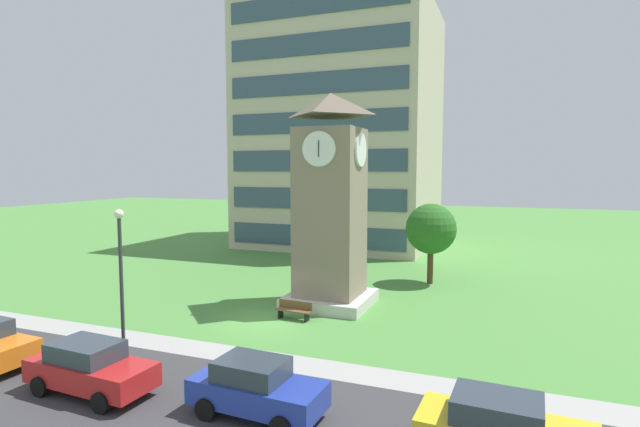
# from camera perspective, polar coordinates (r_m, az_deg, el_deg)

# --- Properties ---
(ground_plane) EXTENTS (160.00, 160.00, 0.00)m
(ground_plane) POSITION_cam_1_polar(r_m,az_deg,el_deg) (24.28, -6.54, -12.37)
(ground_plane) COLOR #4C893D
(street_asphalt) EXTENTS (120.00, 7.20, 0.01)m
(street_asphalt) POSITION_cam_1_polar(r_m,az_deg,el_deg) (17.71, -20.32, -19.52)
(street_asphalt) COLOR #38383A
(street_asphalt) RESTS_ON ground
(kerb_strip) EXTENTS (120.00, 1.60, 0.01)m
(kerb_strip) POSITION_cam_1_polar(r_m,az_deg,el_deg) (20.92, -12.01, -15.37)
(kerb_strip) COLOR #9E9E99
(kerb_strip) RESTS_ON ground
(office_building) EXTENTS (17.08, 15.03, 22.40)m
(office_building) POSITION_cam_1_polar(r_m,az_deg,el_deg) (48.69, 2.72, 9.77)
(office_building) COLOR beige
(office_building) RESTS_ON ground
(clock_tower) EXTENTS (4.29, 4.29, 11.25)m
(clock_tower) POSITION_cam_1_polar(r_m,az_deg,el_deg) (26.05, 1.21, 0.22)
(clock_tower) COLOR gray
(clock_tower) RESTS_ON ground
(park_bench) EXTENTS (1.82, 0.58, 0.88)m
(park_bench) POSITION_cam_1_polar(r_m,az_deg,el_deg) (24.41, -3.01, -11.12)
(park_bench) COLOR brown
(park_bench) RESTS_ON ground
(street_lamp) EXTENTS (0.36, 0.36, 5.80)m
(street_lamp) POSITION_cam_1_polar(r_m,az_deg,el_deg) (20.31, -22.10, -5.72)
(street_lamp) COLOR #333338
(street_lamp) RESTS_ON ground
(tree_streetside) EXTENTS (3.20, 3.20, 5.14)m
(tree_streetside) POSITION_cam_1_polar(r_m,az_deg,el_deg) (31.92, 12.74, -1.77)
(tree_streetside) COLOR #513823
(tree_streetside) RESTS_ON ground
(parked_car_red) EXTENTS (4.41, 2.08, 1.69)m
(parked_car_red) POSITION_cam_1_polar(r_m,az_deg,el_deg) (18.39, -25.11, -15.85)
(parked_car_red) COLOR red
(parked_car_red) RESTS_ON ground
(parked_car_blue) EXTENTS (4.10, 2.05, 1.69)m
(parked_car_blue) POSITION_cam_1_polar(r_m,az_deg,el_deg) (15.55, -7.41, -19.38)
(parked_car_blue) COLOR #23389E
(parked_car_blue) RESTS_ON ground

